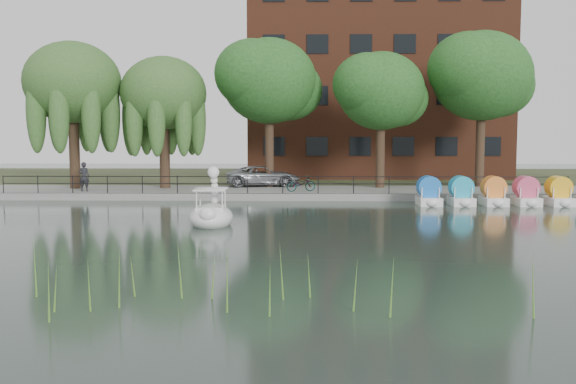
{
  "coord_description": "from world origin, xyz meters",
  "views": [
    {
      "loc": [
        1.09,
        -22.89,
        3.69
      ],
      "look_at": [
        0.5,
        4.0,
        1.3
      ],
      "focal_mm": 40.0,
      "sensor_mm": 36.0,
      "label": 1
    }
  ],
  "objects_px": {
    "bicycle": "(301,183)",
    "swan_boat": "(211,212)",
    "minivan": "(263,174)",
    "pedestrian": "(84,174)"
  },
  "relations": [
    {
      "from": "bicycle",
      "to": "swan_boat",
      "type": "height_order",
      "value": "swan_boat"
    },
    {
      "from": "pedestrian",
      "to": "minivan",
      "type": "bearing_deg",
      "value": -158.37
    },
    {
      "from": "minivan",
      "to": "bicycle",
      "type": "relative_size",
      "value": 3.17
    },
    {
      "from": "minivan",
      "to": "pedestrian",
      "type": "height_order",
      "value": "pedestrian"
    },
    {
      "from": "pedestrian",
      "to": "bicycle",
      "type": "bearing_deg",
      "value": -178.56
    },
    {
      "from": "minivan",
      "to": "pedestrian",
      "type": "xyz_separation_m",
      "value": [
        -10.27,
        -4.0,
        0.23
      ]
    },
    {
      "from": "pedestrian",
      "to": "swan_boat",
      "type": "bearing_deg",
      "value": 129.61
    },
    {
      "from": "bicycle",
      "to": "swan_boat",
      "type": "distance_m",
      "value": 11.92
    },
    {
      "from": "minivan",
      "to": "bicycle",
      "type": "bearing_deg",
      "value": -155.7
    },
    {
      "from": "minivan",
      "to": "bicycle",
      "type": "distance_m",
      "value": 4.5
    }
  ]
}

